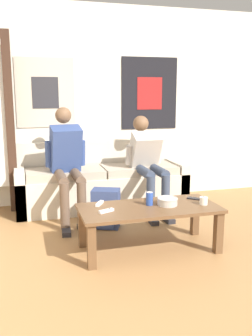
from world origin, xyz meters
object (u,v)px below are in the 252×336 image
pillar_candle (204,201)px  cell_phone (194,198)px  backpack (106,209)px  game_controller_far_center (148,200)px  person_seated_adult (67,160)px  game_controller_near_right (106,211)px  person_seated_teen (147,159)px  drink_can_blue (149,199)px  couch (102,184)px  ceramic_bowl (167,201)px  game_controller_near_left (100,203)px  coffee_table (149,214)px

pillar_candle → cell_phone: size_ratio=0.58×
backpack → game_controller_far_center: bearing=-58.7°
person_seated_adult → game_controller_near_right: size_ratio=8.74×
person_seated_adult → person_seated_teen: size_ratio=1.10×
drink_can_blue → game_controller_far_center: bearing=75.3°
cell_phone → drink_can_blue: bearing=-172.2°
game_controller_far_center → game_controller_near_right: bearing=-154.0°
drink_can_blue → couch: bearing=96.0°
couch → ceramic_bowl: (0.31, -1.46, 0.16)m
couch → ceramic_bowl: bearing=-78.1°
drink_can_blue → pillar_candle: bearing=-14.0°
drink_can_blue → game_controller_near_right: (-0.43, -0.10, -0.05)m
person_seated_teen → couch: bearing=146.8°
couch → drink_can_blue: size_ratio=17.20×
couch → person_seated_adult: person_seated_adult is taller
couch → drink_can_blue: couch is taller
game_controller_near_left → game_controller_near_right: same height
person_seated_adult → pillar_candle: (1.11, -1.18, -0.24)m
couch → game_controller_near_left: size_ratio=15.03×
pillar_candle → person_seated_teen: bearing=96.5°
person_seated_adult → drink_can_blue: 1.25m
person_seated_teen → cell_phone: (0.14, -1.02, -0.22)m
game_controller_near_right → game_controller_far_center: (0.47, 0.23, 0.00)m
game_controller_near_left → game_controller_near_right: size_ratio=0.97×
couch → coffee_table: (0.13, -1.47, 0.05)m
backpack → person_seated_teen: bearing=35.6°
game_controller_near_left → game_controller_near_right: (0.01, -0.23, 0.00)m
ceramic_bowl → pillar_candle: 0.34m
coffee_table → game_controller_near_left: bearing=156.0°
person_seated_teen → game_controller_near_right: person_seated_teen is taller
backpack → game_controller_far_center: (0.31, -0.51, 0.23)m
ceramic_bowl → game_controller_far_center: 0.22m
ceramic_bowl → backpack: bearing=122.3°
couch → person_seated_teen: 0.70m
game_controller_near_right → game_controller_far_center: size_ratio=0.99×
game_controller_near_left → cell_phone: size_ratio=0.98×
backpack → ceramic_bowl: (0.43, -0.69, 0.25)m
game_controller_near_left → drink_can_blue: bearing=-17.1°
person_seated_teen → pillar_candle: size_ratio=13.87×
coffee_table → game_controller_far_center: (0.05, 0.18, 0.08)m
person_seated_teen → ceramic_bowl: person_seated_teen is taller
coffee_table → drink_can_blue: 0.14m
game_controller_near_right → cell_phone: game_controller_near_right is taller
person_seated_teen → ceramic_bowl: (-0.20, -1.13, -0.19)m
game_controller_near_left → cell_phone: (0.94, -0.07, -0.01)m
couch → game_controller_near_right: (-0.28, -1.51, 0.13)m
drink_can_blue → game_controller_near_left: size_ratio=0.87×
couch → coffee_table: 1.47m
game_controller_far_center → backpack: bearing=121.3°
person_seated_adult → pillar_candle: size_ratio=15.29×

